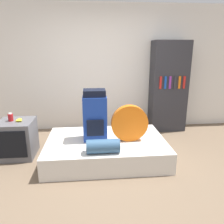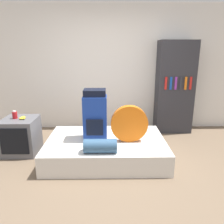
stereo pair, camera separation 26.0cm
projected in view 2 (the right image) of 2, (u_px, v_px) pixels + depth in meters
The scene contains 10 objects.
ground_plane at pixel (112, 176), 3.04m from camera, with size 16.00×16.00×0.00m, color brown.
wall_back at pixel (111, 69), 4.63m from camera, with size 8.00×0.05×2.60m.
bed at pixel (106, 148), 3.52m from camera, with size 1.86×1.25×0.32m.
backpack at pixel (95, 115), 3.41m from camera, with size 0.36×0.32×0.79m.
tent_bag at pixel (129, 124), 3.33m from camera, with size 0.57×0.11×0.57m.
sleeping_roll at pixel (100, 146), 3.00m from camera, with size 0.46×0.19×0.19m.
television at pixel (21, 136), 3.66m from camera, with size 0.54×0.56×0.60m.
canister at pixel (15, 115), 3.58m from camera, with size 0.08×0.08×0.13m.
banana_bunch at pixel (23, 118), 3.58m from camera, with size 0.11×0.14×0.04m.
bookshelf at pixel (175, 88), 4.50m from camera, with size 0.73×0.43×1.87m.
Camera 2 is at (-0.04, -2.68, 1.69)m, focal length 35.00 mm.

